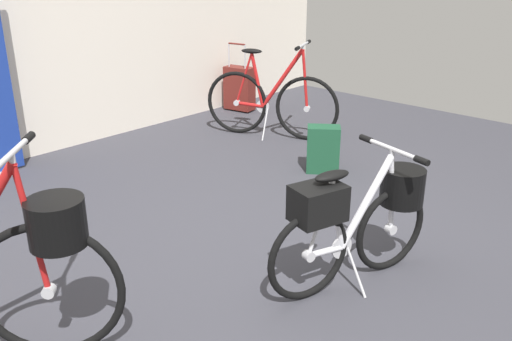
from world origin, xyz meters
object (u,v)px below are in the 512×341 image
Objects in this scene: folding_bike_foreground at (360,215)px; backpack_on_floor at (323,149)px; display_bike_left at (271,102)px; rolling_suitcase at (239,88)px.

backpack_on_floor is (1.31, 1.20, -0.22)m from folding_bike_foreground.
display_bike_left is (1.76, 2.21, -0.05)m from folding_bike_foreground.
rolling_suitcase is at bearing 54.30° from folding_bike_foreground.
rolling_suitcase is 1.99× the size of backpack_on_floor.
folding_bike_foreground is 0.84× the size of display_bike_left.
folding_bike_foreground is at bearing -137.43° from backpack_on_floor.
folding_bike_foreground is 3.93m from rolling_suitcase.
folding_bike_foreground is 1.34× the size of rolling_suitcase.
display_bike_left is at bearing -118.34° from rolling_suitcase.
backpack_on_floor is at bearing -116.33° from rolling_suitcase.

